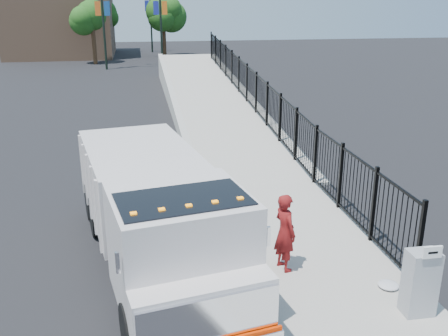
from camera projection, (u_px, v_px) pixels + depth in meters
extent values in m
plane|color=black|center=(224.00, 257.00, 11.38)|extent=(120.00, 120.00, 0.00)
cube|color=#9E998E|center=(337.00, 295.00, 9.80)|extent=(3.55, 12.00, 0.12)
cube|color=#ADAAA3|center=(241.00, 304.00, 9.49)|extent=(0.30, 12.00, 0.16)
cube|color=#9E998E|center=(212.00, 108.00, 26.64)|extent=(3.95, 24.06, 3.19)
cube|color=black|center=(256.00, 106.00, 22.85)|extent=(0.10, 28.00, 1.80)
cube|color=black|center=(154.00, 241.00, 10.97)|extent=(2.17, 6.67, 0.21)
cube|color=silver|center=(181.00, 246.00, 8.68)|extent=(2.64, 2.52, 1.94)
cube|color=silver|center=(203.00, 309.00, 7.76)|extent=(2.37, 1.09, 0.97)
cube|color=silver|center=(210.00, 322.00, 7.44)|extent=(2.21, 0.49, 0.83)
cube|color=black|center=(184.00, 221.00, 8.27)|extent=(2.33, 1.63, 0.83)
cube|color=silver|center=(141.00, 181.00, 11.78)|extent=(3.04, 4.44, 1.65)
cube|color=silver|center=(118.00, 262.00, 7.27)|extent=(0.07, 0.07, 0.34)
cube|color=silver|center=(268.00, 236.00, 8.07)|extent=(0.07, 0.07, 0.34)
cube|color=orange|center=(134.00, 214.00, 7.55)|extent=(0.11, 0.09, 0.06)
cube|color=orange|center=(162.00, 210.00, 7.70)|extent=(0.11, 0.09, 0.06)
cube|color=orange|center=(189.00, 206.00, 7.84)|extent=(0.11, 0.09, 0.06)
cube|color=orange|center=(215.00, 203.00, 7.98)|extent=(0.11, 0.09, 0.06)
cube|color=orange|center=(240.00, 199.00, 8.13)|extent=(0.11, 0.09, 0.06)
cylinder|color=black|center=(133.00, 331.00, 8.07)|extent=(0.48, 1.01, 0.97)
cylinder|color=black|center=(249.00, 306.00, 8.74)|extent=(0.48, 1.01, 0.97)
cylinder|color=black|center=(97.00, 217.00, 12.29)|extent=(0.48, 1.01, 0.97)
cylinder|color=black|center=(177.00, 206.00, 12.96)|extent=(0.48, 1.01, 0.97)
cylinder|color=black|center=(92.00, 201.00, 13.23)|extent=(0.48, 1.01, 0.97)
cylinder|color=black|center=(167.00, 191.00, 13.91)|extent=(0.48, 1.01, 0.97)
imported|color=maroon|center=(285.00, 232.00, 10.40)|extent=(0.57, 0.71, 1.69)
cube|color=gray|center=(420.00, 283.00, 8.97)|extent=(0.55, 0.40, 1.25)
cube|color=white|center=(432.00, 252.00, 8.52)|extent=(0.35, 0.04, 0.22)
ellipsoid|color=silver|center=(388.00, 285.00, 9.95)|extent=(0.42, 0.42, 0.10)
cylinder|color=black|center=(103.00, 19.00, 39.82)|extent=(0.18, 0.18, 8.00)
cube|color=navy|center=(107.00, 8.00, 39.62)|extent=(0.45, 0.04, 1.10)
cube|color=#CF561A|center=(98.00, 8.00, 39.51)|extent=(0.45, 0.04, 1.10)
cylinder|color=black|center=(161.00, 18.00, 42.07)|extent=(0.18, 0.18, 8.00)
cube|color=orange|center=(164.00, 8.00, 41.87)|extent=(0.45, 0.04, 1.10)
cube|color=navy|center=(156.00, 8.00, 41.76)|extent=(0.45, 0.04, 1.10)
cylinder|color=black|center=(104.00, 16.00, 47.26)|extent=(0.18, 0.18, 8.00)
cube|color=#215583|center=(107.00, 7.00, 47.06)|extent=(0.45, 0.04, 1.10)
cube|color=#D65217|center=(100.00, 7.00, 46.95)|extent=(0.45, 0.04, 1.10)
cylinder|color=black|center=(151.00, 14.00, 52.92)|extent=(0.18, 0.18, 8.00)
cube|color=orange|center=(154.00, 6.00, 52.71)|extent=(0.45, 0.04, 1.10)
cube|color=#1F2D9F|center=(147.00, 6.00, 52.60)|extent=(0.45, 0.04, 1.10)
cylinder|color=#382314|center=(94.00, 46.00, 43.90)|extent=(0.36, 0.36, 3.20)
sphere|color=#194714|center=(92.00, 17.00, 43.12)|extent=(2.67, 2.67, 2.67)
cylinder|color=#382314|center=(164.00, 40.00, 49.81)|extent=(0.36, 0.36, 3.20)
sphere|color=#194714|center=(163.00, 15.00, 49.03)|extent=(2.84, 2.84, 2.84)
cylinder|color=#382314|center=(107.00, 37.00, 53.24)|extent=(0.36, 0.36, 3.20)
sphere|color=#194714|center=(105.00, 14.00, 52.46)|extent=(2.41, 2.41, 2.41)
cube|color=#8C664C|center=(60.00, 15.00, 49.68)|extent=(10.00, 10.00, 8.00)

